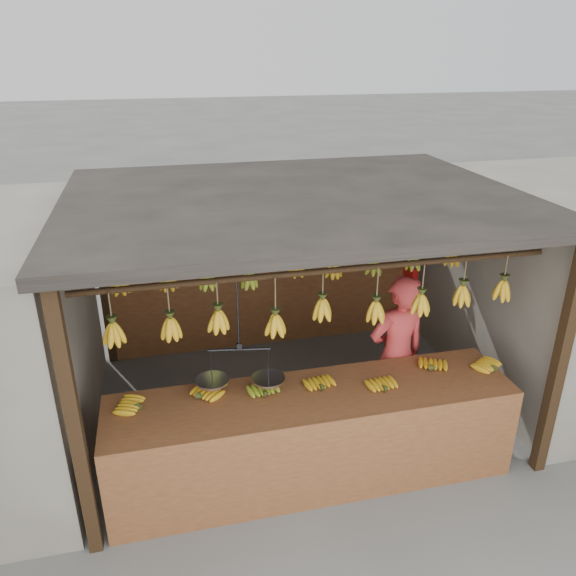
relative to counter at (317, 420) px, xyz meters
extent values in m
plane|color=#5B5B57|center=(0.10, 1.23, -0.71)|extent=(80.00, 80.00, 0.00)
cube|color=black|center=(-1.90, -0.27, 0.44)|extent=(0.10, 0.10, 2.30)
cube|color=black|center=(2.10, -0.27, 0.44)|extent=(0.10, 0.10, 2.30)
cube|color=black|center=(-1.90, 2.73, 0.44)|extent=(0.10, 0.10, 2.30)
cube|color=black|center=(2.10, 2.73, 0.44)|extent=(0.10, 0.10, 2.30)
cube|color=black|center=(0.10, 1.23, 1.64)|extent=(4.30, 3.30, 0.10)
cylinder|color=black|center=(0.10, 0.23, 1.29)|extent=(4.00, 0.05, 0.05)
cylinder|color=black|center=(0.10, 1.23, 1.29)|extent=(4.00, 0.05, 0.05)
cylinder|color=black|center=(0.10, 2.23, 1.29)|extent=(4.00, 0.05, 0.05)
cube|color=brown|center=(0.10, 2.73, 0.19)|extent=(4.00, 0.06, 1.80)
cube|color=brown|center=(-0.01, 0.13, 0.15)|extent=(3.59, 0.80, 0.08)
cube|color=brown|center=(-0.01, -0.27, -0.26)|extent=(3.59, 0.04, 0.90)
cube|color=black|center=(-1.70, -0.22, -0.30)|extent=(0.07, 0.07, 0.82)
cube|color=black|center=(1.69, -0.22, -0.30)|extent=(0.07, 0.07, 0.82)
cube|color=black|center=(-1.70, 0.48, -0.30)|extent=(0.07, 0.07, 0.82)
cube|color=black|center=(1.69, 0.48, -0.30)|extent=(0.07, 0.07, 0.82)
ellipsoid|color=#C99215|center=(-1.47, 0.25, 0.22)|extent=(0.29, 0.25, 0.06)
ellipsoid|color=#C99215|center=(-0.97, 0.25, 0.22)|extent=(0.30, 0.30, 0.06)
ellipsoid|color=#92A523|center=(-0.41, 0.17, 0.22)|extent=(0.22, 0.27, 0.06)
ellipsoid|color=#C99215|center=(0.09, 0.15, 0.22)|extent=(0.21, 0.26, 0.06)
ellipsoid|color=#C99215|center=(0.62, 0.01, 0.22)|extent=(0.20, 0.26, 0.06)
ellipsoid|color=#C99215|center=(1.17, 0.22, 0.22)|extent=(0.27, 0.29, 0.06)
ellipsoid|color=#C99215|center=(1.74, 0.09, 0.22)|extent=(0.27, 0.30, 0.06)
ellipsoid|color=#C99215|center=(-1.59, 0.19, 0.95)|extent=(0.16, 0.16, 0.28)
ellipsoid|color=#C99215|center=(-1.16, 0.24, 0.91)|extent=(0.16, 0.16, 0.28)
ellipsoid|color=#C99215|center=(-0.78, 0.20, 0.95)|extent=(0.16, 0.16, 0.28)
ellipsoid|color=#C99215|center=(-0.32, 0.18, 0.87)|extent=(0.16, 0.16, 0.28)
ellipsoid|color=#C99215|center=(0.10, 0.27, 0.93)|extent=(0.16, 0.16, 0.28)
ellipsoid|color=#C99215|center=(0.56, 0.20, 0.88)|extent=(0.16, 0.16, 0.28)
ellipsoid|color=#C99215|center=(0.96, 0.18, 0.92)|extent=(0.16, 0.16, 0.28)
ellipsoid|color=#C99215|center=(1.39, 0.24, 0.94)|extent=(0.16, 0.16, 0.28)
ellipsoid|color=#C99215|center=(1.76, 0.21, 0.96)|extent=(0.16, 0.16, 0.28)
ellipsoid|color=#C99215|center=(-1.58, 1.19, 0.94)|extent=(0.16, 0.16, 0.28)
ellipsoid|color=#C99215|center=(-1.14, 1.27, 0.90)|extent=(0.16, 0.16, 0.28)
ellipsoid|color=#92A523|center=(-0.77, 1.20, 0.90)|extent=(0.16, 0.16, 0.28)
ellipsoid|color=#92A523|center=(-0.36, 1.23, 0.86)|extent=(0.16, 0.16, 0.28)
ellipsoid|color=#C99215|center=(0.12, 1.25, 0.93)|extent=(0.16, 0.16, 0.28)
ellipsoid|color=#C99215|center=(0.52, 1.26, 0.87)|extent=(0.16, 0.16, 0.28)
ellipsoid|color=#92A523|center=(0.95, 1.24, 0.87)|extent=(0.16, 0.16, 0.28)
ellipsoid|color=#92A523|center=(1.36, 1.18, 0.92)|extent=(0.16, 0.16, 0.28)
ellipsoid|color=#C99215|center=(1.82, 1.21, 0.91)|extent=(0.16, 0.16, 0.28)
ellipsoid|color=#92A523|center=(-1.64, 2.18, 0.85)|extent=(0.16, 0.16, 0.28)
ellipsoid|color=#C99215|center=(-1.22, 2.18, 0.88)|extent=(0.16, 0.16, 0.28)
ellipsoid|color=#C99215|center=(-0.75, 2.24, 0.95)|extent=(0.16, 0.16, 0.28)
ellipsoid|color=#C99215|center=(-0.35, 2.26, 0.87)|extent=(0.16, 0.16, 0.28)
ellipsoid|color=#C99215|center=(0.13, 2.25, 0.92)|extent=(0.16, 0.16, 0.28)
ellipsoid|color=#C99215|center=(0.51, 2.27, 0.90)|extent=(0.16, 0.16, 0.28)
ellipsoid|color=#C99215|center=(0.93, 2.23, 0.86)|extent=(0.16, 0.16, 0.28)
ellipsoid|color=#C99215|center=(1.39, 2.26, 0.94)|extent=(0.16, 0.16, 0.28)
ellipsoid|color=#C99215|center=(1.78, 2.28, 0.90)|extent=(0.16, 0.16, 0.28)
cylinder|color=black|center=(-0.62, 0.23, 0.97)|extent=(0.02, 0.02, 0.63)
cylinder|color=black|center=(-0.62, 0.23, 0.66)|extent=(0.52, 0.11, 0.02)
cylinder|color=silver|center=(-0.86, 0.27, 0.36)|extent=(0.28, 0.28, 0.02)
cylinder|color=silver|center=(-0.39, 0.19, 0.36)|extent=(0.28, 0.28, 0.02)
imported|color=#BF3333|center=(1.00, 0.65, 0.14)|extent=(0.68, 0.50, 1.70)
cube|color=#199926|center=(2.04, 2.58, 0.68)|extent=(0.08, 0.26, 0.34)
cube|color=#1426BF|center=(2.04, 2.58, 0.47)|extent=(0.08, 0.26, 0.34)
cube|color=red|center=(2.04, 2.58, 0.12)|extent=(0.08, 0.26, 0.34)
cube|color=yellow|center=(2.04, 2.58, -0.12)|extent=(0.08, 0.26, 0.34)
camera|label=1|loc=(-1.17, -3.82, 2.98)|focal=35.00mm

